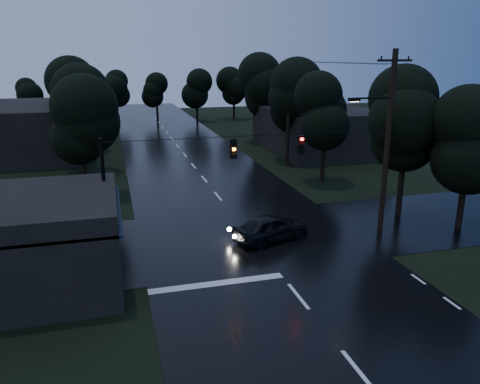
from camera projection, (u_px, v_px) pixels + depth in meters
name	position (u px, v px, depth m)	size (l,w,h in m)	color
ground	(359.00, 372.00, 14.79)	(160.00, 160.00, 0.00)	black
main_road	(194.00, 166.00, 42.55)	(12.00, 120.00, 0.02)	black
cross_street	(250.00, 237.00, 25.89)	(60.00, 9.00, 0.02)	black
building_far_right	(318.00, 129.00, 49.23)	(10.00, 14.00, 4.40)	black
building_far_left	(40.00, 129.00, 47.53)	(10.00, 16.00, 5.00)	black
utility_pole_main	(386.00, 139.00, 25.40)	(3.50, 0.30, 10.00)	black
utility_pole_far	(288.00, 123.00, 41.75)	(2.00, 0.30, 7.50)	black
anchor_pole_left	(105.00, 201.00, 22.21)	(0.18, 0.18, 6.00)	black
span_signals	(267.00, 146.00, 23.64)	(15.00, 0.37, 1.12)	black
tree_corner_near	(407.00, 120.00, 27.71)	(4.48, 4.48, 9.44)	black
tree_corner_far	(470.00, 139.00, 25.65)	(3.92, 3.92, 8.26)	black
tree_left_a	(80.00, 124.00, 31.38)	(3.92, 3.92, 8.26)	black
tree_left_b	(77.00, 107.00, 38.53)	(4.20, 4.20, 8.85)	black
tree_left_c	(76.00, 93.00, 47.53)	(4.48, 4.48, 9.44)	black
tree_right_a	(325.00, 110.00, 35.89)	(4.20, 4.20, 8.85)	black
tree_right_b	(294.00, 97.00, 43.34)	(4.48, 4.48, 9.44)	black
tree_right_c	(266.00, 86.00, 52.64)	(4.76, 4.76, 10.03)	black
car	(271.00, 227.00, 25.20)	(1.73, 4.29, 1.46)	black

